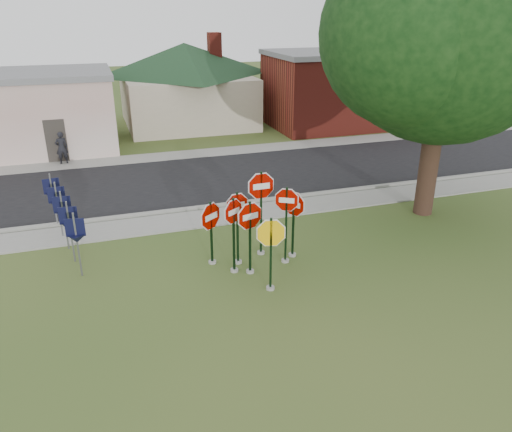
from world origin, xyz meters
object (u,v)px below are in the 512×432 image
object	(u,v)px
stop_sign_center	(250,228)
stop_sign_left	(234,226)
pedestrian	(62,148)
stop_sign_yellow	(271,245)
oak_tree	(449,24)

from	to	relation	value
stop_sign_center	stop_sign_left	xyz separation A→B (m)	(-0.43, 0.21, 0.03)
stop_sign_left	pedestrian	world-z (taller)	stop_sign_left
stop_sign_yellow	oak_tree	size ratio (longest dim) A/B	0.20
pedestrian	oak_tree	bearing A→B (deg)	130.03
pedestrian	stop_sign_yellow	bearing A→B (deg)	101.59
stop_sign_left	oak_tree	size ratio (longest dim) A/B	0.21
stop_sign_yellow	stop_sign_left	bearing A→B (deg)	117.49
stop_sign_left	oak_tree	bearing A→B (deg)	14.94
stop_sign_center	oak_tree	bearing A→B (deg)	17.18
stop_sign_yellow	stop_sign_left	xyz separation A→B (m)	(-0.68, 1.30, 0.11)
stop_sign_left	pedestrian	size ratio (longest dim) A/B	1.52
stop_sign_center	oak_tree	distance (m)	9.70
stop_sign_center	stop_sign_yellow	bearing A→B (deg)	-77.14
oak_tree	pedestrian	xyz separation A→B (m)	(-13.27, 11.09, -5.95)
stop_sign_left	stop_sign_yellow	bearing A→B (deg)	-62.51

